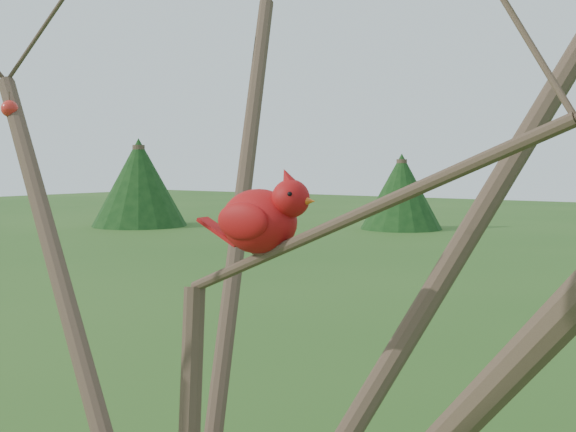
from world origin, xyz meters
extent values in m
sphere|color=red|center=(-0.78, 0.26, 2.28)|extent=(0.04, 0.04, 0.04)
ellipsoid|color=red|center=(0.09, 0.09, 2.06)|extent=(0.13, 0.10, 0.10)
sphere|color=red|center=(0.15, 0.09, 2.10)|extent=(0.06, 0.06, 0.06)
cone|color=red|center=(0.14, 0.09, 2.13)|extent=(0.04, 0.03, 0.04)
cone|color=#D85914|center=(0.17, 0.10, 2.10)|extent=(0.03, 0.02, 0.02)
ellipsoid|color=black|center=(0.16, 0.09, 2.10)|extent=(0.02, 0.03, 0.03)
cube|color=red|center=(0.02, 0.08, 2.05)|extent=(0.08, 0.03, 0.04)
ellipsoid|color=red|center=(0.08, 0.13, 2.07)|extent=(0.09, 0.03, 0.06)
ellipsoid|color=red|center=(0.09, 0.05, 2.07)|extent=(0.09, 0.03, 0.06)
cylinder|color=#432F24|center=(-9.58, 20.32, 1.12)|extent=(0.34, 0.34, 2.25)
cone|color=black|center=(-9.58, 20.32, 1.22)|extent=(2.62, 2.62, 2.44)
cylinder|color=#432F24|center=(-17.33, 16.26, 1.37)|extent=(0.41, 0.41, 2.73)
cone|color=black|center=(-17.33, 16.26, 1.48)|extent=(3.19, 3.19, 2.96)
camera|label=1|loc=(0.74, -0.77, 2.15)|focal=45.00mm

